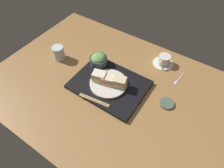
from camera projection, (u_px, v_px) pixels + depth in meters
ground_plane at (109, 88)px, 114.81cm from camera, size 140.00×100.00×3.00cm
serving_tray at (110, 85)px, 113.12cm from camera, size 41.90×31.73×2.19cm
sandwich_plate at (109, 83)px, 111.46cm from camera, size 21.64×21.64×1.46cm
sandwich_near at (99, 77)px, 109.82cm from camera, size 8.73×7.45×5.95cm
sandwich_middle at (109, 80)px, 108.87cm from camera, size 9.05×7.60×5.23cm
sandwich_far at (119, 82)px, 107.51cm from camera, size 9.09×7.81×5.55cm
salad_bowl at (99, 60)px, 119.39cm from camera, size 11.04×11.04×7.85cm
chopsticks_pair at (94, 100)px, 104.51cm from camera, size 18.30×4.19×0.70cm
coffee_cup at (164, 61)px, 123.50cm from camera, size 13.24×13.24×6.56cm
drinking_glass at (59, 53)px, 125.49cm from camera, size 7.41×7.41×9.22cm
small_sauce_dish at (167, 103)px, 105.46cm from camera, size 7.85×7.85×1.22cm
teaspoon at (177, 81)px, 116.05cm from camera, size 2.46×10.84×0.80cm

